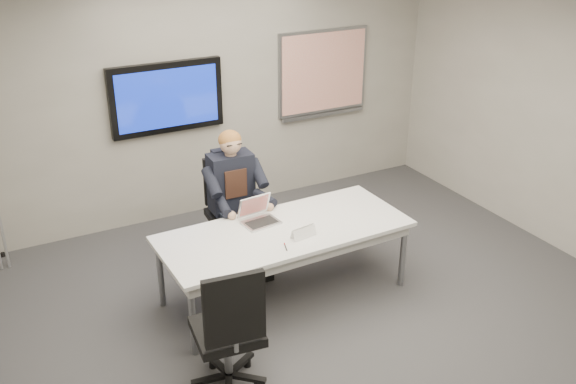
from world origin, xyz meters
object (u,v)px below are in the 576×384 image
office_chair_far (230,226)px  laptop (258,215)px  conference_table (285,237)px  office_chair_near (230,350)px  seated_person (239,215)px

office_chair_far → laptop: (-0.00, -0.73, 0.45)m
office_chair_far → conference_table: bearing=-76.7°
office_chair_near → laptop: 1.54m
office_chair_near → seated_person: seated_person is taller
conference_table → laptop: bearing=117.5°
seated_person → office_chair_near: bearing=-114.8°
office_chair_far → office_chair_near: office_chair_near is taller
conference_table → laptop: 0.34m
office_chair_far → laptop: 0.86m
office_chair_far → office_chair_near: 2.12m
office_chair_far → seated_person: seated_person is taller
office_chair_far → seated_person: (-0.00, -0.26, 0.25)m
office_chair_near → seated_person: size_ratio=0.79×
conference_table → office_chair_near: office_chair_near is taller
conference_table → office_chair_near: (-0.98, -0.95, -0.29)m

